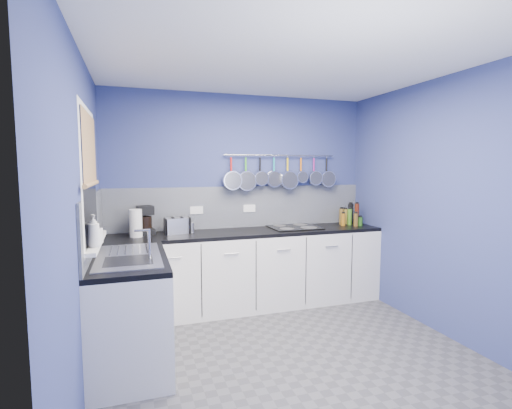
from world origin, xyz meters
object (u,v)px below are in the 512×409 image
toaster (177,226)px  canister (191,228)px  soap_bottle_b (96,232)px  coffee_maker (145,220)px  soap_bottle_a (94,231)px  paper_towel (136,223)px  hob (294,227)px

toaster → canister: bearing=-18.9°
soap_bottle_b → coffee_maker: size_ratio=0.55×
soap_bottle_a → canister: (0.88, 1.24, -0.21)m
paper_towel → canister: size_ratio=2.54×
canister → hob: (1.25, -0.01, -0.05)m
soap_bottle_b → paper_towel: bearing=74.1°
soap_bottle_b → canister: size_ratio=1.49×
coffee_maker → paper_towel: bearing=-136.1°
soap_bottle_a → canister: 1.54m
coffee_maker → canister: bearing=-18.8°
paper_towel → soap_bottle_a: bearing=-104.1°
hob → soap_bottle_b: bearing=-152.7°
soap_bottle_b → hob: (2.13, 1.10, -0.23)m
toaster → canister: 0.15m
coffee_maker → soap_bottle_b: bearing=-119.0°
coffee_maker → canister: coffee_maker is taller
soap_bottle_a → hob: bearing=30.1°
soap_bottle_a → hob: 2.48m
soap_bottle_b → canister: 1.43m
coffee_maker → toaster: size_ratio=1.15×
paper_towel → soap_bottle_b: bearing=-105.9°
toaster → hob: size_ratio=0.46×
toaster → coffee_maker: bearing=158.1°
soap_bottle_a → soap_bottle_b: bearing=90.0°
soap_bottle_a → toaster: (0.73, 1.26, -0.18)m
soap_bottle_b → hob: soap_bottle_b is taller
coffee_maker → toaster: (0.34, -0.05, -0.07)m
soap_bottle_a → soap_bottle_b: soap_bottle_a is taller
paper_towel → hob: 1.84m
soap_bottle_a → paper_towel: 1.22m
hob → paper_towel: bearing=-178.1°
paper_towel → hob: (1.84, 0.06, -0.14)m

